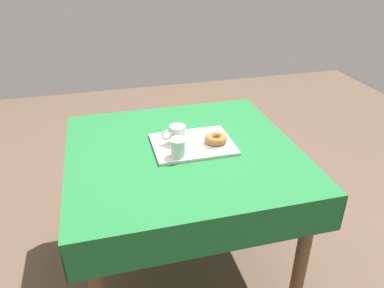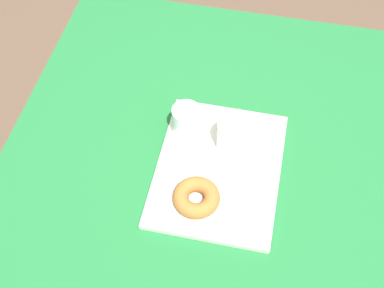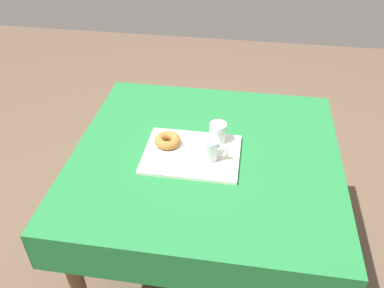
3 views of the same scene
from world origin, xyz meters
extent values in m
plane|color=brown|center=(0.00, 0.00, 0.00)|extent=(6.00, 6.00, 0.00)
cube|color=#1E6B33|center=(0.00, 0.00, 0.74)|extent=(1.11, 1.06, 0.04)
cube|color=#1E6B33|center=(0.00, -0.53, 0.65)|extent=(1.11, 0.01, 0.14)
cube|color=#1E6B33|center=(0.00, 0.53, 0.65)|extent=(1.11, 0.01, 0.14)
cube|color=#1E6B33|center=(-0.55, 0.00, 0.65)|extent=(0.01, 1.06, 0.14)
cube|color=#1E6B33|center=(0.55, 0.00, 0.65)|extent=(0.01, 1.06, 0.14)
cylinder|color=brown|center=(-0.46, -0.44, 0.36)|extent=(0.06, 0.06, 0.72)
cylinder|color=brown|center=(0.46, -0.44, 0.36)|extent=(0.06, 0.06, 0.72)
cylinder|color=brown|center=(-0.46, 0.44, 0.36)|extent=(0.06, 0.06, 0.72)
cube|color=silver|center=(-0.06, -0.03, 0.77)|extent=(0.39, 0.30, 0.01)
cylinder|color=silver|center=(0.01, -0.05, 0.82)|extent=(0.08, 0.08, 0.09)
cylinder|color=#5B230A|center=(0.01, -0.05, 0.81)|extent=(0.07, 0.07, 0.07)
torus|color=silver|center=(0.07, -0.05, 0.82)|extent=(0.06, 0.01, 0.06)
cylinder|color=silver|center=(0.04, 0.08, 0.82)|extent=(0.07, 0.07, 0.08)
cylinder|color=silver|center=(0.04, 0.08, 0.81)|extent=(0.06, 0.06, 0.06)
cylinder|color=white|center=(-0.17, 0.01, 0.78)|extent=(0.13, 0.13, 0.01)
torus|color=#A3662D|center=(-0.17, 0.01, 0.80)|extent=(0.11, 0.11, 0.04)
camera|label=1|loc=(0.36, 1.54, 1.66)|focal=34.82mm
camera|label=2|loc=(-0.77, -0.11, 1.86)|focal=49.02mm
camera|label=3|loc=(0.14, -1.30, 1.81)|focal=37.40mm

